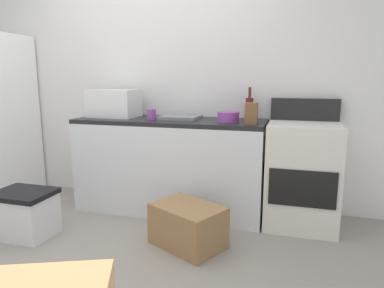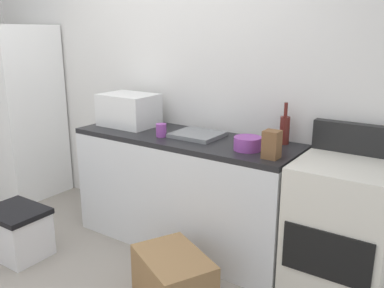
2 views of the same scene
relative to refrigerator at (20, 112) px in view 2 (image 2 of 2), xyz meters
name	(u,v)px [view 2 (image 2 of 2)]	position (x,y,z in m)	size (l,w,h in m)	color
wall_back	(179,77)	(1.75, 0.40, 0.43)	(5.00, 0.10, 2.60)	silver
kitchen_counter	(185,190)	(2.05, 0.05, -0.42)	(1.80, 0.60, 0.90)	silver
refrigerator	(20,112)	(0.00, 0.00, 0.00)	(0.68, 0.66, 1.74)	white
stove_oven	(341,228)	(3.27, 0.06, -0.40)	(0.60, 0.61, 1.10)	silver
microwave	(129,110)	(1.45, 0.09, 0.17)	(0.46, 0.34, 0.27)	white
sink_basin	(197,135)	(2.14, 0.09, 0.05)	(0.36, 0.32, 0.03)	slate
wine_bottle	(285,129)	(2.77, 0.27, 0.14)	(0.07, 0.07, 0.30)	#591E19
coffee_mug	(161,130)	(1.91, -0.06, 0.08)	(0.08, 0.08, 0.10)	purple
knife_block	(272,144)	(2.83, -0.10, 0.12)	(0.10, 0.10, 0.18)	brown
mixing_bowl	(248,143)	(2.62, -0.02, 0.08)	(0.19, 0.19, 0.09)	purple
cardboard_box_medium	(173,278)	(2.44, -0.63, -0.71)	(0.53, 0.37, 0.32)	olive
storage_bin	(18,232)	(1.10, -0.84, -0.68)	(0.46, 0.36, 0.38)	silver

